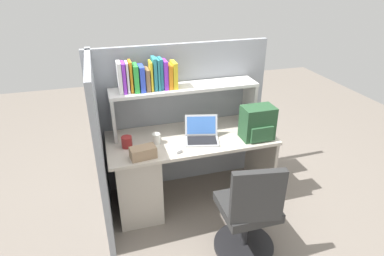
# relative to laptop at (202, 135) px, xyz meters

# --- Properties ---
(ground_plane) EXTENTS (8.00, 8.00, 0.00)m
(ground_plane) POSITION_rel_laptop_xyz_m (-0.09, 0.08, -0.78)
(ground_plane) COLOR slate
(desk) EXTENTS (1.60, 0.70, 0.73)m
(desk) POSITION_rel_laptop_xyz_m (-0.47, 0.08, -0.38)
(desk) COLOR beige
(desk) RESTS_ON ground_plane
(cubicle_partition_rear) EXTENTS (1.84, 0.05, 1.55)m
(cubicle_partition_rear) POSITION_rel_laptop_xyz_m (-0.09, 0.46, -0.01)
(cubicle_partition_rear) COLOR gray
(cubicle_partition_rear) RESTS_ON ground_plane
(cubicle_partition_left) EXTENTS (0.05, 1.06, 1.55)m
(cubicle_partition_left) POSITION_rel_laptop_xyz_m (-0.94, 0.03, -0.01)
(cubicle_partition_left) COLOR gray
(cubicle_partition_left) RESTS_ON ground_plane
(overhead_hutch) EXTENTS (1.44, 0.28, 0.45)m
(overhead_hutch) POSITION_rel_laptop_xyz_m (-0.09, 0.28, 0.30)
(overhead_hutch) COLOR beige
(overhead_hutch) RESTS_ON desk
(reference_books_on_shelf) EXTENTS (0.54, 0.18, 0.30)m
(reference_books_on_shelf) POSITION_rel_laptop_xyz_m (-0.43, 0.28, 0.53)
(reference_books_on_shelf) COLOR white
(reference_books_on_shelf) RESTS_ON overhead_hutch
(laptop) EXTENTS (0.36, 0.33, 0.22)m
(laptop) POSITION_rel_laptop_xyz_m (0.00, 0.00, 0.00)
(laptop) COLOR #B7BABF
(laptop) RESTS_ON desk
(backpack) EXTENTS (0.30, 0.23, 0.32)m
(backpack) POSITION_rel_laptop_xyz_m (0.52, -0.11, 0.10)
(backpack) COLOR #264C2D
(backpack) RESTS_ON desk
(computer_mouse) EXTENTS (0.10, 0.12, 0.03)m
(computer_mouse) POSITION_rel_laptop_xyz_m (-0.29, -0.14, -0.03)
(computer_mouse) COLOR silver
(computer_mouse) RESTS_ON desk
(paper_cup) EXTENTS (0.08, 0.08, 0.10)m
(paper_cup) POSITION_rel_laptop_xyz_m (-0.42, 0.05, -0.00)
(paper_cup) COLOR white
(paper_cup) RESTS_ON desk
(tissue_box) EXTENTS (0.23, 0.15, 0.10)m
(tissue_box) POSITION_rel_laptop_xyz_m (-0.58, -0.17, -0.00)
(tissue_box) COLOR #9E7F60
(tissue_box) RESTS_ON desk
(snack_canister) EXTENTS (0.10, 0.10, 0.10)m
(snack_canister) POSITION_rel_laptop_xyz_m (-0.70, 0.06, 0.00)
(snack_canister) COLOR maroon
(snack_canister) RESTS_ON desk
(office_chair) EXTENTS (0.52, 0.52, 0.93)m
(office_chair) POSITION_rel_laptop_xyz_m (0.16, -0.76, -0.39)
(office_chair) COLOR black
(office_chair) RESTS_ON ground_plane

